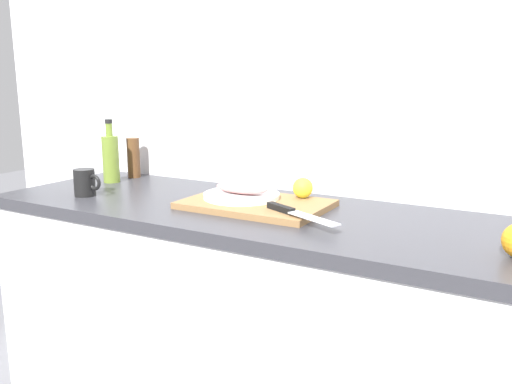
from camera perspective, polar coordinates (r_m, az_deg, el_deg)
back_wall at (r=1.88m, az=7.41°, el=10.40°), size 3.20×0.05×2.50m
kitchen_counter at (r=1.80m, az=2.59°, el=-16.19°), size 2.00×0.60×0.90m
cutting_board at (r=1.69m, az=0.00°, el=-1.33°), size 0.45×0.30×0.02m
white_plate at (r=1.74m, az=-1.57°, el=-0.39°), size 0.25×0.25×0.01m
fish_fillet at (r=1.73m, az=-1.58°, el=0.44°), size 0.19×0.08×0.04m
chef_knife at (r=1.52m, az=3.91°, el=-2.13°), size 0.27×0.15×0.02m
lemon_0 at (r=1.74m, az=5.05°, el=0.45°), size 0.07×0.07×0.07m
olive_oil_bottle at (r=2.17m, az=-15.36°, el=3.61°), size 0.06×0.06×0.25m
coffee_mug_0 at (r=1.94m, az=-17.90°, el=0.98°), size 0.11×0.07×0.09m
pepper_mill at (r=2.25m, az=-13.04°, el=3.61°), size 0.05×0.05×0.16m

